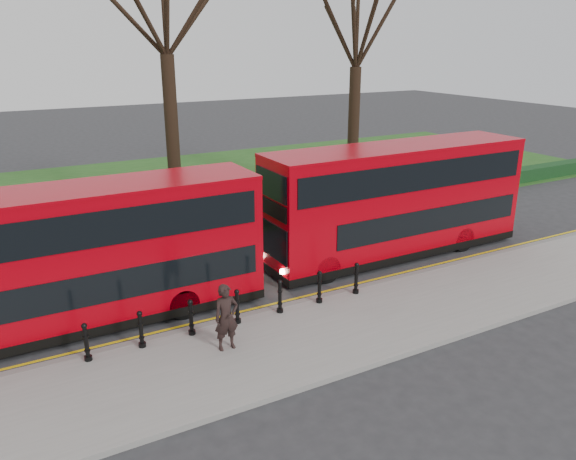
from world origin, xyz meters
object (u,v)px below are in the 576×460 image
pedestrian (226,317)px  bus_lead (83,258)px  bollard_row (237,307)px  bus_rear (396,201)px

pedestrian → bus_lead: bearing=129.9°
bollard_row → bus_rear: 8.28m
bus_lead → pedestrian: bus_lead is taller
bus_rear → bollard_row: bearing=-161.9°
bus_lead → bus_rear: bearing=1.0°
pedestrian → bus_rear: bearing=23.9°
bus_lead → bus_rear: bus_rear is taller
bus_lead → bollard_row: bearing=-32.3°
bollard_row → pedestrian: pedestrian is taller
bollard_row → bus_rear: bus_rear is taller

